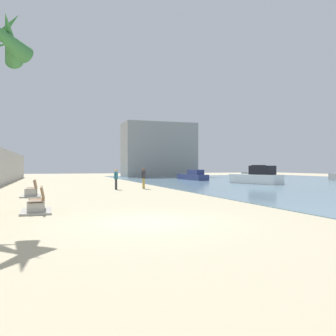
{
  "coord_description": "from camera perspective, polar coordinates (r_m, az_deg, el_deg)",
  "views": [
    {
      "loc": [
        -2.91,
        -10.58,
        1.76
      ],
      "look_at": [
        4.2,
        10.6,
        1.66
      ],
      "focal_mm": 37.26,
      "sensor_mm": 36.0,
      "label": 1
    }
  ],
  "objects": [
    {
      "name": "person_walking",
      "position": [
        26.75,
        -8.5,
        -1.57
      ],
      "size": [
        0.35,
        0.45,
        1.58
      ],
      "color": "#333338",
      "rests_on": "ground"
    },
    {
      "name": "ground_plane",
      "position": [
        28.78,
        -12.75,
        -3.25
      ],
      "size": [
        120.0,
        120.0,
        0.0
      ],
      "primitive_type": "plane",
      "color": "#C6B793"
    },
    {
      "name": "boat_mid_bay",
      "position": [
        44.92,
        4.06,
        -1.31
      ],
      "size": [
        1.61,
        7.03,
        1.32
      ],
      "color": "navy",
      "rests_on": "water_bay"
    },
    {
      "name": "bench_near",
      "position": [
        14.37,
        -20.64,
        -5.86
      ],
      "size": [
        1.12,
        2.11,
        0.98
      ],
      "color": "#ADAAA3",
      "rests_on": "ground"
    },
    {
      "name": "harbor_building",
      "position": [
        59.24,
        -1.52,
        2.94
      ],
      "size": [
        12.0,
        6.0,
        9.06
      ],
      "primitive_type": "cube",
      "color": "gray",
      "rests_on": "ground"
    },
    {
      "name": "boat_far_right",
      "position": [
        35.65,
        14.35,
        -1.45
      ],
      "size": [
        3.46,
        5.71,
        1.8
      ],
      "color": "white",
      "rests_on": "water_bay"
    },
    {
      "name": "boat_far_left",
      "position": [
        56.78,
        14.24,
        -0.78
      ],
      "size": [
        2.93,
        4.73,
        1.95
      ],
      "color": "beige",
      "rests_on": "water_bay"
    },
    {
      "name": "person_standing",
      "position": [
        27.44,
        -4.01,
        -1.41
      ],
      "size": [
        0.44,
        0.36,
        1.66
      ],
      "color": "gold",
      "rests_on": "ground"
    },
    {
      "name": "bench_far",
      "position": [
        21.89,
        -21.42,
        -3.76
      ],
      "size": [
        1.13,
        2.12,
        0.98
      ],
      "color": "#ADAAA3",
      "rests_on": "ground"
    },
    {
      "name": "boat_nearest",
      "position": [
        47.41,
        14.34,
        -1.22
      ],
      "size": [
        4.64,
        5.85,
        1.35
      ],
      "color": "black",
      "rests_on": "water_bay"
    },
    {
      "name": "water_bay",
      "position": [
        39.29,
        24.71,
        -2.3
      ],
      "size": [
        36.0,
        68.0,
        0.04
      ],
      "primitive_type": "cube",
      "color": "#6B8EA3",
      "rests_on": "ground"
    }
  ]
}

